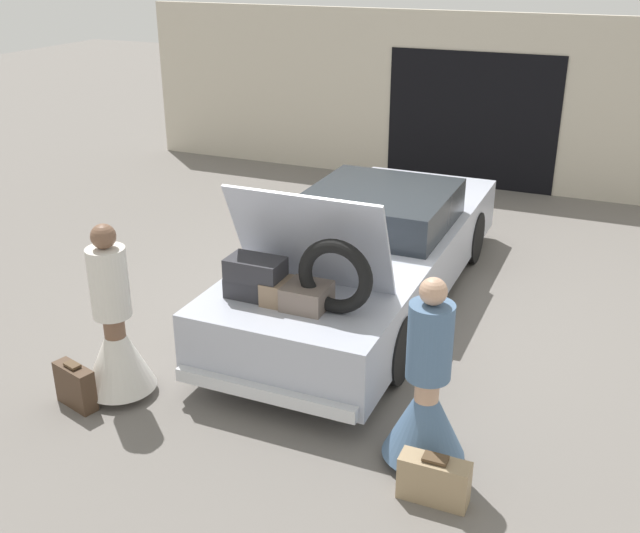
{
  "coord_description": "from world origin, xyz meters",
  "views": [
    {
      "loc": [
        2.55,
        -7.32,
        3.72
      ],
      "look_at": [
        0.0,
        -1.41,
        0.96
      ],
      "focal_mm": 42.0,
      "sensor_mm": 36.0,
      "label": 1
    }
  ],
  "objects_px": {
    "car": "(369,253)",
    "suitcase_beside_left_person": "(75,386)",
    "person_right": "(426,400)",
    "suitcase_beside_right_person": "(434,480)",
    "person_left": "(116,337)"
  },
  "relations": [
    {
      "from": "car",
      "to": "suitcase_beside_left_person",
      "type": "height_order",
      "value": "car"
    },
    {
      "from": "person_right",
      "to": "suitcase_beside_right_person",
      "type": "xyz_separation_m",
      "value": [
        0.2,
        -0.41,
        -0.38
      ]
    },
    {
      "from": "person_left",
      "to": "suitcase_beside_left_person",
      "type": "height_order",
      "value": "person_left"
    },
    {
      "from": "car",
      "to": "suitcase_beside_left_person",
      "type": "distance_m",
      "value": 3.45
    },
    {
      "from": "suitcase_beside_right_person",
      "to": "person_right",
      "type": "bearing_deg",
      "value": 115.54
    },
    {
      "from": "suitcase_beside_left_person",
      "to": "suitcase_beside_right_person",
      "type": "bearing_deg",
      "value": 0.87
    },
    {
      "from": "car",
      "to": "person_right",
      "type": "xyz_separation_m",
      "value": [
        1.38,
        -2.56,
        -0.03
      ]
    },
    {
      "from": "person_right",
      "to": "car",
      "type": "bearing_deg",
      "value": 22.74
    },
    {
      "from": "car",
      "to": "suitcase_beside_left_person",
      "type": "xyz_separation_m",
      "value": [
        -1.62,
        -3.02,
        -0.38
      ]
    },
    {
      "from": "car",
      "to": "suitcase_beside_left_person",
      "type": "relative_size",
      "value": 11.72
    },
    {
      "from": "car",
      "to": "person_right",
      "type": "distance_m",
      "value": 2.91
    },
    {
      "from": "person_right",
      "to": "suitcase_beside_right_person",
      "type": "height_order",
      "value": "person_right"
    },
    {
      "from": "car",
      "to": "suitcase_beside_right_person",
      "type": "xyz_separation_m",
      "value": [
        1.58,
        -2.97,
        -0.41
      ]
    },
    {
      "from": "suitcase_beside_left_person",
      "to": "suitcase_beside_right_person",
      "type": "xyz_separation_m",
      "value": [
        3.2,
        0.05,
        -0.02
      ]
    },
    {
      "from": "suitcase_beside_left_person",
      "to": "person_right",
      "type": "bearing_deg",
      "value": 8.69
    }
  ]
}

